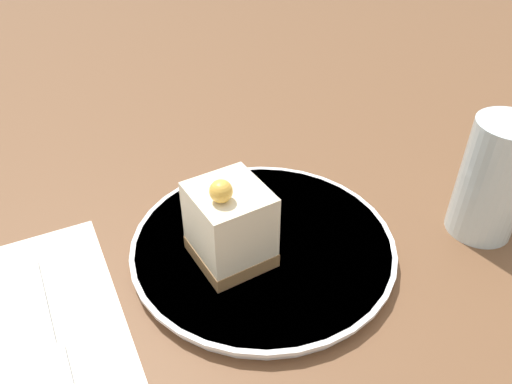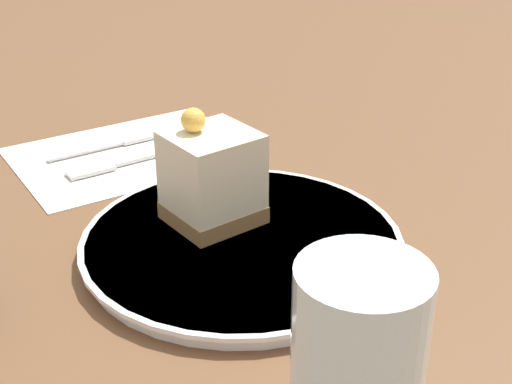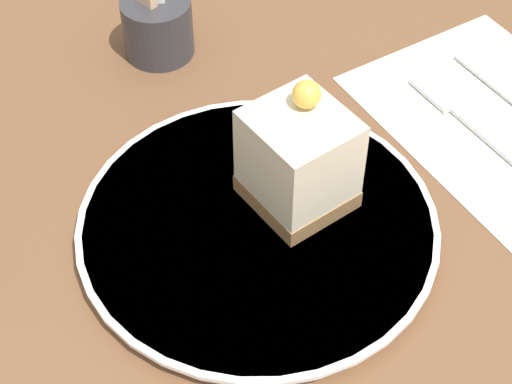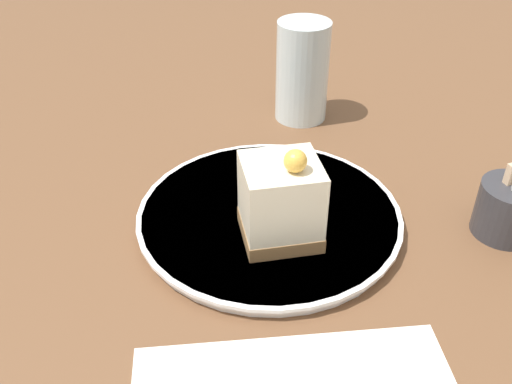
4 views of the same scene
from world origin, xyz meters
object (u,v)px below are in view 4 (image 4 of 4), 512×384
at_px(plate, 269,216).
at_px(cake_slice, 281,201).
at_px(drinking_glass, 302,71).
at_px(sugar_bowl, 509,209).

xyz_separation_m(plate, cake_slice, (0.04, 0.01, 0.05)).
bearing_deg(drinking_glass, sugar_bowl, 34.56).
xyz_separation_m(plate, sugar_bowl, (0.03, 0.24, 0.02)).
height_order(sugar_bowl, drinking_glass, drinking_glass).
bearing_deg(drinking_glass, cake_slice, -10.66).
bearing_deg(cake_slice, sugar_bowl, 85.10).
bearing_deg(sugar_bowl, drinking_glass, -145.44).
xyz_separation_m(cake_slice, drinking_glass, (-0.28, 0.05, 0.01)).
xyz_separation_m(plate, drinking_glass, (-0.24, 0.06, 0.06)).
distance_m(cake_slice, drinking_glass, 0.28).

